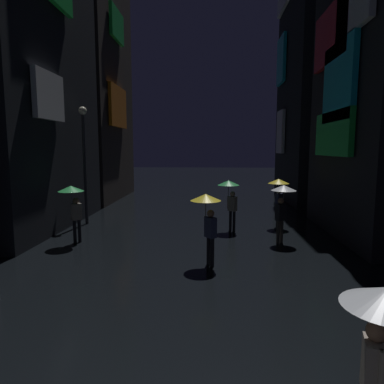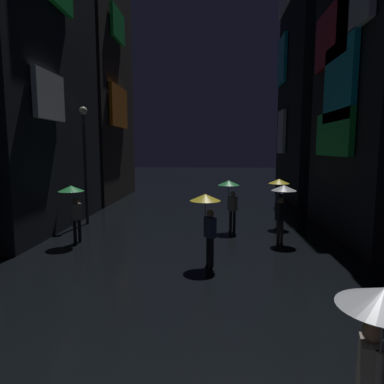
{
  "view_description": "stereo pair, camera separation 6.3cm",
  "coord_description": "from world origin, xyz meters",
  "px_view_note": "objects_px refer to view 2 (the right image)",
  "views": [
    {
      "loc": [
        0.72,
        -1.17,
        3.45
      ],
      "look_at": [
        0.0,
        11.23,
        1.85
      ],
      "focal_mm": 32.0,
      "sensor_mm": 36.0,
      "label": 1
    },
    {
      "loc": [
        0.78,
        -1.16,
        3.45
      ],
      "look_at": [
        0.0,
        11.23,
        1.85
      ],
      "focal_mm": 32.0,
      "sensor_mm": 36.0,
      "label": 2
    }
  ],
  "objects_px": {
    "pedestrian_midstreet_left_green": "(73,198)",
    "pedestrian_foreground_left_yellow": "(279,189)",
    "pedestrian_foreground_right_clear": "(283,198)",
    "pedestrian_near_crossing_yellow": "(207,209)",
    "pedestrian_far_right_green": "(230,191)",
    "streetlamp_left_far": "(85,151)",
    "pedestrian_midstreet_centre_clear": "(379,328)"
  },
  "relations": [
    {
      "from": "pedestrian_midstreet_left_green",
      "to": "pedestrian_foreground_left_yellow",
      "type": "bearing_deg",
      "value": 22.0
    },
    {
      "from": "pedestrian_midstreet_left_green",
      "to": "pedestrian_foreground_right_clear",
      "type": "bearing_deg",
      "value": 4.32
    },
    {
      "from": "pedestrian_near_crossing_yellow",
      "to": "pedestrian_far_right_green",
      "type": "bearing_deg",
      "value": 78.47
    },
    {
      "from": "pedestrian_near_crossing_yellow",
      "to": "streetlamp_left_far",
      "type": "xyz_separation_m",
      "value": [
        -5.59,
        5.24,
        1.65
      ]
    },
    {
      "from": "pedestrian_midstreet_centre_clear",
      "to": "pedestrian_far_right_green",
      "type": "distance_m",
      "value": 10.89
    },
    {
      "from": "pedestrian_foreground_right_clear",
      "to": "streetlamp_left_far",
      "type": "xyz_separation_m",
      "value": [
        -8.3,
        2.67,
        1.65
      ]
    },
    {
      "from": "pedestrian_foreground_right_clear",
      "to": "streetlamp_left_far",
      "type": "bearing_deg",
      "value": 162.14
    },
    {
      "from": "pedestrian_near_crossing_yellow",
      "to": "pedestrian_far_right_green",
      "type": "distance_m",
      "value": 4.39
    },
    {
      "from": "pedestrian_foreground_right_clear",
      "to": "streetlamp_left_far",
      "type": "distance_m",
      "value": 8.87
    },
    {
      "from": "pedestrian_foreground_left_yellow",
      "to": "pedestrian_near_crossing_yellow",
      "type": "relative_size",
      "value": 1.0
    },
    {
      "from": "pedestrian_near_crossing_yellow",
      "to": "pedestrian_midstreet_left_green",
      "type": "distance_m",
      "value": 5.25
    },
    {
      "from": "pedestrian_foreground_right_clear",
      "to": "pedestrian_midstreet_centre_clear",
      "type": "xyz_separation_m",
      "value": [
        -0.85,
        -9.12,
        0.0
      ]
    },
    {
      "from": "pedestrian_foreground_right_clear",
      "to": "pedestrian_midstreet_left_green",
      "type": "relative_size",
      "value": 1.0
    },
    {
      "from": "pedestrian_foreground_left_yellow",
      "to": "pedestrian_midstreet_left_green",
      "type": "distance_m",
      "value": 8.54
    },
    {
      "from": "pedestrian_midstreet_centre_clear",
      "to": "pedestrian_far_right_green",
      "type": "xyz_separation_m",
      "value": [
        -0.97,
        10.85,
        0.0
      ]
    },
    {
      "from": "pedestrian_foreground_left_yellow",
      "to": "pedestrian_foreground_right_clear",
      "type": "xyz_separation_m",
      "value": [
        -0.36,
        -2.63,
        0.0
      ]
    },
    {
      "from": "pedestrian_far_right_green",
      "to": "pedestrian_midstreet_centre_clear",
      "type": "bearing_deg",
      "value": -84.87
    },
    {
      "from": "pedestrian_far_right_green",
      "to": "streetlamp_left_far",
      "type": "bearing_deg",
      "value": 171.72
    },
    {
      "from": "pedestrian_midstreet_left_green",
      "to": "streetlamp_left_far",
      "type": "height_order",
      "value": "streetlamp_left_far"
    },
    {
      "from": "pedestrian_midstreet_left_green",
      "to": "pedestrian_midstreet_centre_clear",
      "type": "relative_size",
      "value": 1.0
    },
    {
      "from": "pedestrian_midstreet_left_green",
      "to": "pedestrian_far_right_green",
      "type": "bearing_deg",
      "value": 21.88
    },
    {
      "from": "pedestrian_near_crossing_yellow",
      "to": "pedestrian_midstreet_centre_clear",
      "type": "xyz_separation_m",
      "value": [
        1.85,
        -6.55,
        0.0
      ]
    },
    {
      "from": "pedestrian_foreground_right_clear",
      "to": "pedestrian_near_crossing_yellow",
      "type": "distance_m",
      "value": 3.73
    },
    {
      "from": "pedestrian_midstreet_left_green",
      "to": "pedestrian_far_right_green",
      "type": "relative_size",
      "value": 1.0
    },
    {
      "from": "pedestrian_foreground_left_yellow",
      "to": "pedestrian_far_right_green",
      "type": "relative_size",
      "value": 1.0
    },
    {
      "from": "pedestrian_near_crossing_yellow",
      "to": "streetlamp_left_far",
      "type": "bearing_deg",
      "value": 136.87
    },
    {
      "from": "pedestrian_near_crossing_yellow",
      "to": "pedestrian_midstreet_centre_clear",
      "type": "distance_m",
      "value": 6.81
    },
    {
      "from": "pedestrian_midstreet_left_green",
      "to": "streetlamp_left_far",
      "type": "relative_size",
      "value": 0.4
    },
    {
      "from": "pedestrian_foreground_left_yellow",
      "to": "pedestrian_midstreet_centre_clear",
      "type": "bearing_deg",
      "value": -95.87
    },
    {
      "from": "pedestrian_midstreet_centre_clear",
      "to": "streetlamp_left_far",
      "type": "height_order",
      "value": "streetlamp_left_far"
    },
    {
      "from": "pedestrian_foreground_right_clear",
      "to": "pedestrian_far_right_green",
      "type": "xyz_separation_m",
      "value": [
        -1.82,
        1.73,
        0.0
      ]
    },
    {
      "from": "pedestrian_near_crossing_yellow",
      "to": "pedestrian_midstreet_centre_clear",
      "type": "relative_size",
      "value": 1.0
    }
  ]
}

